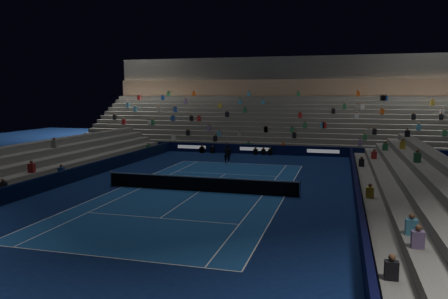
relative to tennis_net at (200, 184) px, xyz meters
The scene contains 11 objects.
ground 0.50m from the tennis_net, ahead, with size 90.00×90.00×0.00m, color #0C1A48.
court_surface 0.50m from the tennis_net, ahead, with size 10.97×23.77×0.01m, color navy.
sponsor_barrier_far 18.50m from the tennis_net, 90.00° to the left, with size 44.00×0.25×1.00m, color black.
sponsor_barrier_east 9.70m from the tennis_net, ahead, with size 0.25×37.00×1.00m, color black.
sponsor_barrier_west 9.70m from the tennis_net, behind, with size 0.25×37.00×1.00m, color black.
grandstand_main 28.05m from the tennis_net, 90.00° to the left, with size 44.00×15.20×11.20m.
grandstand_east 13.17m from the tennis_net, ahead, with size 5.00×37.00×2.50m.
grandstand_west 13.17m from the tennis_net, behind, with size 5.00×37.00×2.50m.
tennis_net is the anchor object (origin of this frame).
tennis_player 11.83m from the tennis_net, 96.16° to the left, with size 0.64×0.42×1.75m, color black.
broadcast_camera 17.56m from the tennis_net, 98.29° to the left, with size 0.53×0.93×0.58m.
Camera 1 is at (8.71, -26.19, 6.21)m, focal length 34.93 mm.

